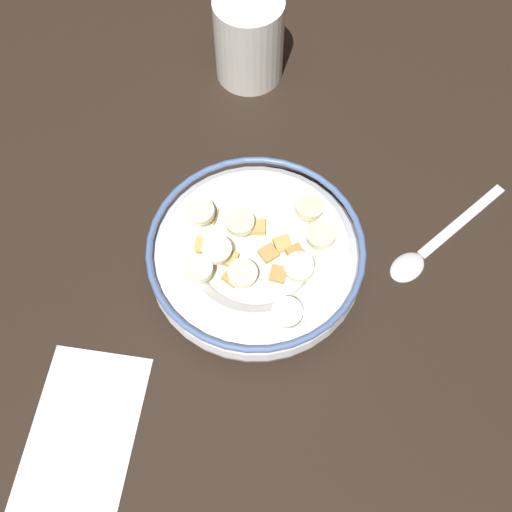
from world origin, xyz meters
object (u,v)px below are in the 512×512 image
object	(u,v)px
coffee_mug	(248,38)
folded_napkin	(82,436)
cereal_bowl	(256,257)
spoon	(427,249)

from	to	relation	value
coffee_mug	folded_napkin	bearing A→B (deg)	143.65
cereal_bowl	folded_napkin	world-z (taller)	cereal_bowl
spoon	folded_napkin	distance (cm)	35.75
spoon	coffee_mug	distance (cm)	29.47
coffee_mug	spoon	bearing A→B (deg)	-161.12
cereal_bowl	coffee_mug	distance (cm)	25.56
spoon	coffee_mug	size ratio (longest dim) A/B	1.45
coffee_mug	folded_napkin	distance (cm)	43.43
cereal_bowl	spoon	world-z (taller)	cereal_bowl
spoon	folded_napkin	bearing A→B (deg)	101.64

